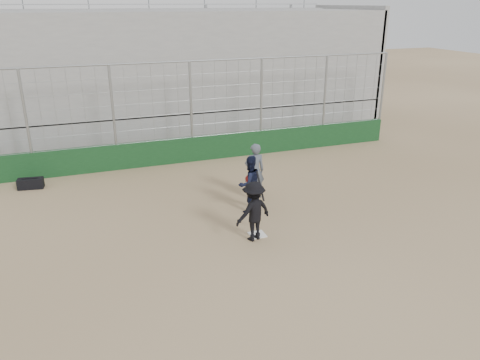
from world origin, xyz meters
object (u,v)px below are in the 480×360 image
object	(u,v)px
catcher_crouched	(250,193)
umpire	(254,174)
batter_at_plate	(254,211)
equipment_bag	(31,183)

from	to	relation	value
catcher_crouched	umpire	size ratio (longest dim) A/B	0.72
catcher_crouched	umpire	xyz separation A→B (m)	(0.53, 0.94, 0.24)
batter_at_plate	umpire	size ratio (longest dim) A/B	1.09
batter_at_plate	catcher_crouched	size ratio (longest dim) A/B	1.53
umpire	equipment_bag	bearing A→B (deg)	-24.87
batter_at_plate	umpire	world-z (taller)	batter_at_plate
umpire	equipment_bag	xyz separation A→B (m)	(-7.04, 3.46, -0.66)
batter_at_plate	catcher_crouched	bearing A→B (deg)	71.90
catcher_crouched	equipment_bag	size ratio (longest dim) A/B	1.35
batter_at_plate	equipment_bag	bearing A→B (deg)	133.86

